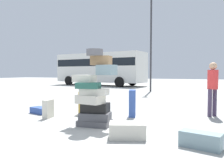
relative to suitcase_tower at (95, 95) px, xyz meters
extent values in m
plane|color=#9E9E99|center=(0.25, -0.02, -0.76)|extent=(80.00, 80.00, 0.00)
cube|color=#4C4C51|center=(0.01, -0.01, -0.69)|extent=(0.82, 0.56, 0.14)
cube|color=#4C4C51|center=(0.02, 0.00, -0.52)|extent=(0.81, 0.60, 0.18)
cube|color=black|center=(0.00, 0.05, -0.32)|extent=(0.70, 0.50, 0.23)
cube|color=beige|center=(-0.06, -0.11, -0.10)|extent=(0.70, 0.51, 0.21)
cube|color=beige|center=(0.02, -0.04, 0.08)|extent=(0.69, 0.49, 0.16)
cube|color=#26594C|center=(-0.09, -0.15, 0.24)|extent=(0.59, 0.42, 0.14)
cube|color=beige|center=(-0.29, 0.02, 0.40)|extent=(0.54, 0.35, 0.18)
cube|color=gray|center=(0.29, 0.07, 0.61)|extent=(0.50, 0.37, 0.25)
cube|color=olive|center=(0.09, 0.21, 0.85)|extent=(0.51, 0.35, 0.23)
cylinder|color=#4C4C51|center=(0.02, -0.01, 1.03)|extent=(0.40, 0.40, 0.15)
cube|color=beige|center=(-1.65, 0.32, -0.49)|extent=(0.21, 0.38, 0.53)
cube|color=gray|center=(2.44, -0.77, -0.62)|extent=(0.74, 0.47, 0.28)
cube|color=beige|center=(1.08, -0.71, -0.60)|extent=(0.82, 0.65, 0.31)
cube|color=#334F99|center=(-2.34, 0.80, -0.66)|extent=(0.70, 0.49, 0.20)
cube|color=#334F99|center=(0.52, 1.44, -0.36)|extent=(0.28, 0.44, 0.79)
cube|color=#B28C33|center=(-0.99, 1.32, -0.41)|extent=(0.36, 0.45, 0.69)
cube|color=#26594C|center=(-0.30, 0.94, -0.49)|extent=(0.30, 0.34, 0.54)
cylinder|color=#3F334C|center=(2.77, 2.46, -0.35)|extent=(0.12, 0.12, 0.81)
cylinder|color=#3F334C|center=(2.63, 2.29, -0.35)|extent=(0.12, 0.12, 0.81)
cylinder|color=red|center=(2.70, 2.38, 0.34)|extent=(0.30, 0.30, 0.57)
sphere|color=tan|center=(2.70, 2.38, 0.74)|extent=(0.22, 0.22, 0.22)
cube|color=silver|center=(-7.27, 15.53, 0.99)|extent=(9.53, 4.01, 2.80)
cube|color=black|center=(-7.27, 15.53, 1.48)|extent=(9.35, 4.00, 0.70)
cylinder|color=black|center=(-4.10, 16.26, -0.31)|extent=(0.93, 0.40, 0.90)
cylinder|color=black|center=(-4.52, 13.80, -0.31)|extent=(0.93, 0.40, 0.90)
cylinder|color=black|center=(-10.02, 17.27, -0.31)|extent=(0.93, 0.40, 0.90)
cylinder|color=black|center=(-10.44, 14.81, -0.31)|extent=(0.93, 0.40, 0.90)
cylinder|color=#333338|center=(-0.94, 10.22, 2.36)|extent=(0.12, 0.12, 6.22)
camera|label=1|loc=(2.50, -4.94, 0.56)|focal=36.41mm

